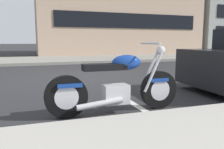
% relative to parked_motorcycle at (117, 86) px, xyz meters
% --- Properties ---
extents(ground_plane, '(260.00, 260.00, 0.00)m').
position_rel_parked_motorcycle_xyz_m(ground_plane, '(0.46, 3.82, -0.43)').
color(ground_plane, '#28282B').
extents(sidewalk_far_curb, '(120.00, 5.00, 0.14)m').
position_rel_parked_motorcycle_xyz_m(sidewalk_far_curb, '(12.46, 10.55, -0.36)').
color(sidewalk_far_curb, gray).
rests_on(sidewalk_far_curb, ground).
extents(parking_stall_stripe, '(0.12, 2.20, 0.01)m').
position_rel_parked_motorcycle_xyz_m(parking_stall_stripe, '(0.46, 0.19, -0.42)').
color(parking_stall_stripe, silver).
rests_on(parking_stall_stripe, ground).
extents(parked_motorcycle, '(2.18, 0.62, 1.12)m').
position_rel_parked_motorcycle_xyz_m(parked_motorcycle, '(0.00, 0.00, 0.00)').
color(parked_motorcycle, black).
rests_on(parked_motorcycle, ground).
extents(townhouse_near_left, '(9.79, 10.05, 8.76)m').
position_rel_parked_motorcycle_xyz_m(townhouse_near_left, '(17.99, 17.83, 3.95)').
color(townhouse_near_left, '#939993').
rests_on(townhouse_near_left, ground).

